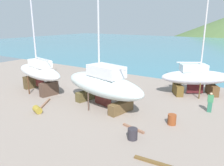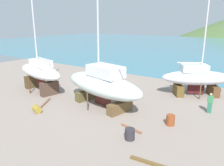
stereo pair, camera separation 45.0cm
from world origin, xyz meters
The scene contains 12 objects.
ground_plane centered at (0.00, -5.37, 0.00)m, with size 47.52×47.52×0.00m, color gray.
sea_water centered at (0.00, 49.89, 0.00)m, with size 157.96×86.76×0.01m, color teal.
sailboat_far_slipway centered at (11.11, 2.15, 1.85)m, with size 7.29×5.78×11.63m.
sailboat_mid_port centered at (4.97, -5.68, 2.03)m, with size 9.42×4.88×14.00m.
sailboat_small_center centered at (-3.22, -5.95, 2.13)m, with size 8.00×3.95×12.57m.
worker centered at (13.32, -1.99, 0.90)m, with size 0.48×0.34×1.72m.
barrel_tar_black centered at (10.01, -9.50, 0.38)m, with size 0.64×0.64×0.75m, color #2D2930.
barrel_rust_near centered at (1.31, -10.03, 0.28)m, with size 0.56×0.56×0.87m, color olive.
barrel_rust_mid centered at (11.44, -6.01, 0.39)m, with size 0.63×0.63×0.79m, color brown.
timber_long_fore centered at (0.31, -8.36, 0.09)m, with size 2.40×0.15×0.17m, color #8B634B.
timber_short_cross centered at (12.41, -11.11, 0.06)m, with size 2.66×0.21×0.13m, color brown.
timber_long_aft centered at (9.42, -8.26, 0.07)m, with size 1.88×0.17×0.15m, color #895D46.
Camera 2 is at (16.33, -20.77, 7.39)m, focal length 35.52 mm.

